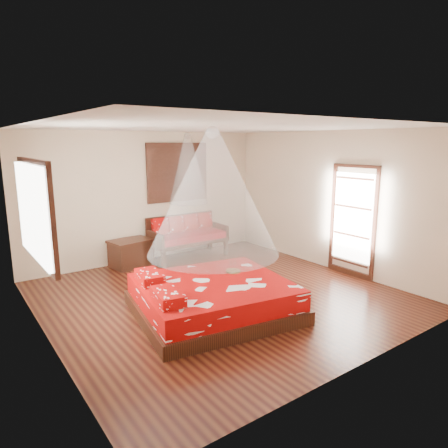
# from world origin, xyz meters

# --- Properties ---
(room) EXTENTS (5.54, 5.54, 2.84)m
(room) POSITION_xyz_m (0.00, 0.00, 1.40)
(room) COLOR black
(room) RESTS_ON ground
(bed) EXTENTS (2.56, 2.39, 0.65)m
(bed) POSITION_xyz_m (-0.52, -0.53, 0.25)
(bed) COLOR black
(bed) RESTS_ON floor
(daybed) EXTENTS (1.73, 0.77, 0.94)m
(daybed) POSITION_xyz_m (0.75, 2.38, 0.52)
(daybed) COLOR black
(daybed) RESTS_ON floor
(storage_chest) EXTENTS (0.91, 0.72, 0.57)m
(storage_chest) POSITION_xyz_m (-0.56, 2.45, 0.29)
(storage_chest) COLOR black
(storage_chest) RESTS_ON floor
(shutter_panel) EXTENTS (1.52, 0.06, 1.32)m
(shutter_panel) POSITION_xyz_m (0.75, 2.72, 1.90)
(shutter_panel) COLOR black
(shutter_panel) RESTS_ON wall_back
(window_left) EXTENTS (0.10, 1.74, 1.34)m
(window_left) POSITION_xyz_m (-2.71, 0.20, 1.70)
(window_left) COLOR black
(window_left) RESTS_ON wall_left
(glazed_door) EXTENTS (0.08, 1.02, 2.16)m
(glazed_door) POSITION_xyz_m (2.72, -0.60, 1.07)
(glazed_door) COLOR black
(glazed_door) RESTS_ON floor
(wine_tray) EXTENTS (0.24, 0.24, 0.20)m
(wine_tray) POSITION_xyz_m (0.03, -0.32, 0.55)
(wine_tray) COLOR brown
(wine_tray) RESTS_ON bed
(mosquito_net_main) EXTENTS (1.94, 1.94, 1.80)m
(mosquito_net_main) POSITION_xyz_m (-0.50, -0.53, 1.85)
(mosquito_net_main) COLOR white
(mosquito_net_main) RESTS_ON ceiling
(mosquito_net_daybed) EXTENTS (0.85, 0.85, 1.50)m
(mosquito_net_daybed) POSITION_xyz_m (0.75, 2.25, 2.00)
(mosquito_net_daybed) COLOR white
(mosquito_net_daybed) RESTS_ON ceiling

